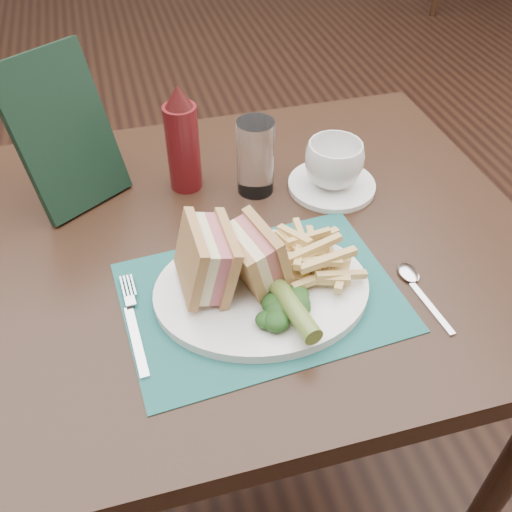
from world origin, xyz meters
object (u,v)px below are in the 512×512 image
at_px(placemat, 261,297).
at_px(drinking_glass, 255,157).
at_px(plate, 262,290).
at_px(ketchup_bottle, 182,138).
at_px(sandwich_half_b, 242,260).
at_px(saucer, 332,185).
at_px(coffee_cup, 334,164).
at_px(table_main, 249,376).
at_px(sandwich_half_a, 191,262).
at_px(check_presenter, 64,133).

relative_size(placemat, drinking_glass, 2.89).
xyz_separation_m(plate, ketchup_bottle, (-0.05, 0.29, 0.08)).
relative_size(placemat, sandwich_half_b, 4.06).
height_order(saucer, coffee_cup, coffee_cup).
bearing_deg(placemat, table_main, 83.98).
bearing_deg(coffee_cup, saucer, 0.00).
height_order(table_main, ketchup_bottle, ketchup_bottle).
bearing_deg(ketchup_bottle, saucer, -16.91).
bearing_deg(ketchup_bottle, sandwich_half_a, -97.88).
relative_size(sandwich_half_b, saucer, 0.62).
bearing_deg(table_main, coffee_cup, 25.68).
distance_m(saucer, ketchup_bottle, 0.27).
distance_m(sandwich_half_a, saucer, 0.34).
bearing_deg(check_presenter, table_main, -67.57).
bearing_deg(sandwich_half_b, placemat, -43.38).
bearing_deg(sandwich_half_b, saucer, 30.10).
bearing_deg(saucer, sandwich_half_b, -136.00).
height_order(sandwich_half_a, saucer, sandwich_half_a).
bearing_deg(placemat, saucer, 49.21).
distance_m(sandwich_half_b, drinking_glass, 0.25).
distance_m(plate, drinking_glass, 0.25).
bearing_deg(table_main, saucer, 25.68).
relative_size(plate, drinking_glass, 2.31).
bearing_deg(placemat, coffee_cup, 49.21).
distance_m(table_main, saucer, 0.43).
bearing_deg(saucer, sandwich_half_a, -145.03).
xyz_separation_m(ketchup_bottle, check_presenter, (-0.18, 0.02, 0.03)).
distance_m(table_main, coffee_cup, 0.47).
relative_size(placemat, sandwich_half_a, 3.65).
bearing_deg(sandwich_half_a, drinking_glass, 55.12).
bearing_deg(sandwich_half_b, plate, -33.27).
distance_m(table_main, ketchup_bottle, 0.50).
relative_size(sandwich_half_a, ketchup_bottle, 0.55).
relative_size(ketchup_bottle, check_presenter, 0.74).
height_order(placemat, saucer, saucer).
distance_m(drinking_glass, check_presenter, 0.30).
relative_size(plate, sandwich_half_b, 3.24).
bearing_deg(sandwich_half_b, check_presenter, 111.77).
xyz_separation_m(sandwich_half_a, coffee_cup, (0.28, 0.19, -0.02)).
relative_size(sandwich_half_a, drinking_glass, 0.79).
bearing_deg(coffee_cup, drinking_glass, 167.11).
bearing_deg(ketchup_bottle, plate, -79.14).
xyz_separation_m(table_main, plate, (-0.01, -0.13, 0.38)).
distance_m(plate, saucer, 0.28).
distance_m(sandwich_half_a, coffee_cup, 0.34).
bearing_deg(drinking_glass, sandwich_half_b, -109.54).
relative_size(sandwich_half_a, coffee_cup, 1.05).
xyz_separation_m(drinking_glass, check_presenter, (-0.29, 0.06, 0.06)).
bearing_deg(coffee_cup, plate, -131.05).
xyz_separation_m(table_main, sandwich_half_b, (-0.04, -0.12, 0.44)).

